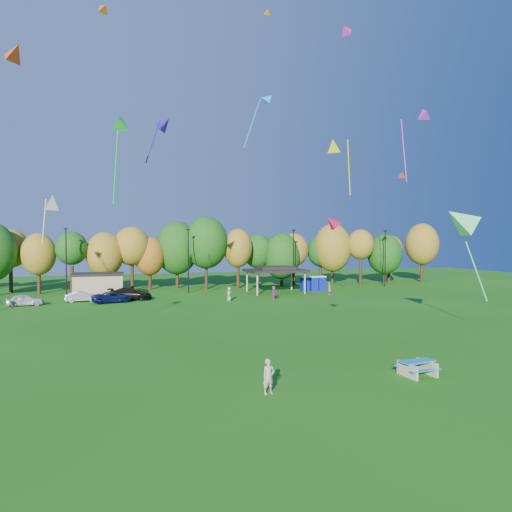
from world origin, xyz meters
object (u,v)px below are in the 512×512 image
object	(u,v)px
picnic_table	(417,367)
car_a	(25,300)
porta_potties	(313,283)
car_b	(82,297)
car_d	(131,294)
kite_flyer	(269,376)
car_c	(112,297)

from	to	relation	value
picnic_table	car_a	bearing A→B (deg)	120.02
porta_potties	car_b	bearing A→B (deg)	-175.52
car_a	porta_potties	bearing A→B (deg)	-87.88
car_b	car_d	size ratio (longest dim) A/B	0.73
car_a	car_d	xyz separation A→B (m)	(11.69, 1.74, 0.10)
kite_flyer	picnic_table	bearing A→B (deg)	-8.66
car_a	car_b	bearing A→B (deg)	-78.25
car_b	kite_flyer	bearing A→B (deg)	-168.28
porta_potties	car_b	distance (m)	32.04
car_a	car_b	size ratio (longest dim) A/B	1.02
car_a	car_c	world-z (taller)	car_a
kite_flyer	car_a	xyz separation A→B (m)	(-16.86, 36.61, -0.20)
porta_potties	car_a	xyz separation A→B (m)	(-37.86, -4.19, -0.43)
porta_potties	picnic_table	bearing A→B (deg)	-106.75
car_b	picnic_table	bearing A→B (deg)	-156.70
porta_potties	car_d	size ratio (longest dim) A/B	0.71
porta_potties	car_a	world-z (taller)	porta_potties
picnic_table	car_b	world-z (taller)	car_b
porta_potties	car_b	xyz separation A→B (m)	(-31.94, -2.50, -0.47)
kite_flyer	car_d	bearing A→B (deg)	86.70
car_c	car_d	size ratio (longest dim) A/B	0.88
picnic_table	car_a	size ratio (longest dim) A/B	0.53
car_b	car_d	distance (m)	5.77
car_c	car_d	distance (m)	3.00
porta_potties	kite_flyer	xyz separation A→B (m)	(-21.00, -40.80, -0.24)
car_a	car_b	world-z (taller)	car_a
porta_potties	car_a	bearing A→B (deg)	-173.68
car_c	car_b	bearing A→B (deg)	49.53
kite_flyer	car_a	distance (m)	40.30
car_b	car_c	size ratio (longest dim) A/B	0.82
car_c	car_a	bearing A→B (deg)	76.81
kite_flyer	car_c	size ratio (longest dim) A/B	0.37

